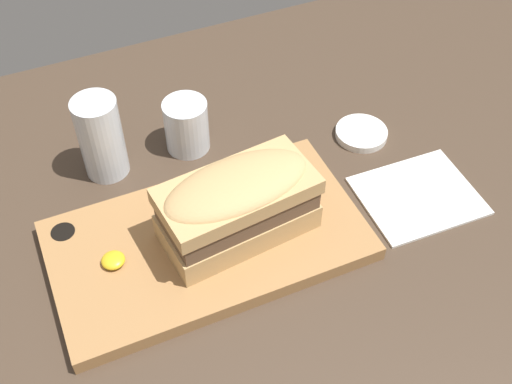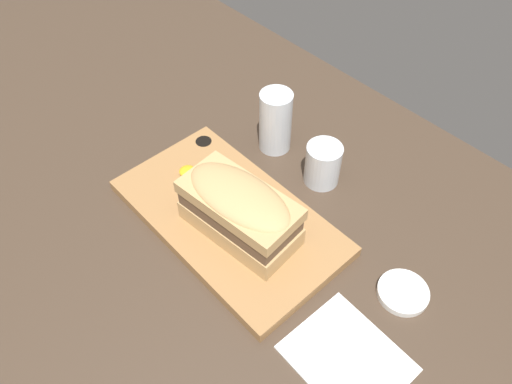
# 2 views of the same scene
# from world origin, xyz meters

# --- Properties ---
(dining_table) EXTENTS (1.98, 1.00, 0.02)m
(dining_table) POSITION_xyz_m (0.00, 0.00, 0.01)
(dining_table) COLOR #423326
(dining_table) RESTS_ON ground
(serving_board) EXTENTS (0.39, 0.22, 0.02)m
(serving_board) POSITION_xyz_m (0.05, 0.04, 0.03)
(serving_board) COLOR #9E7042
(serving_board) RESTS_ON dining_table
(sandwich) EXTENTS (0.20, 0.11, 0.10)m
(sandwich) POSITION_xyz_m (0.09, 0.03, 0.09)
(sandwich) COLOR tan
(sandwich) RESTS_ON serving_board
(mustard_dollop) EXTENTS (0.03, 0.03, 0.01)m
(mustard_dollop) POSITION_xyz_m (-0.07, 0.04, 0.05)
(mustard_dollop) COLOR gold
(mustard_dollop) RESTS_ON serving_board
(water_glass) EXTENTS (0.06, 0.06, 0.12)m
(water_glass) POSITION_xyz_m (-0.03, 0.22, 0.07)
(water_glass) COLOR silver
(water_glass) RESTS_ON dining_table
(wine_glass) EXTENTS (0.06, 0.06, 0.08)m
(wine_glass) POSITION_xyz_m (0.09, 0.22, 0.06)
(wine_glass) COLOR silver
(wine_glass) RESTS_ON dining_table
(napkin) EXTENTS (0.16, 0.14, 0.00)m
(napkin) POSITION_xyz_m (0.34, 0.00, 0.02)
(napkin) COLOR white
(napkin) RESTS_ON dining_table
(condiment_dish) EXTENTS (0.08, 0.08, 0.01)m
(condiment_dish) POSITION_xyz_m (0.33, 0.14, 0.03)
(condiment_dish) COLOR white
(condiment_dish) RESTS_ON dining_table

